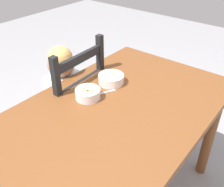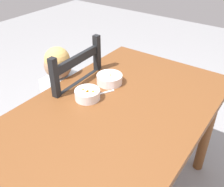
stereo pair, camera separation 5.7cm
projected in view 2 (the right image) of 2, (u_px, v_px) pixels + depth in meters
name	position (u px, v px, depth m)	size (l,w,h in m)	color
dining_table	(115.00, 126.00, 1.38)	(1.39, 0.85, 0.78)	brown
dining_chair	(67.00, 114.00, 1.78)	(0.44, 0.44, 1.01)	black
child_figure	(65.00, 95.00, 1.69)	(0.32, 0.31, 0.96)	silver
bowl_of_peas	(109.00, 79.00, 1.52)	(0.15, 0.15, 0.06)	white
bowl_of_carrots	(87.00, 94.00, 1.38)	(0.14, 0.14, 0.05)	white
spoon	(99.00, 94.00, 1.43)	(0.13, 0.08, 0.01)	silver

